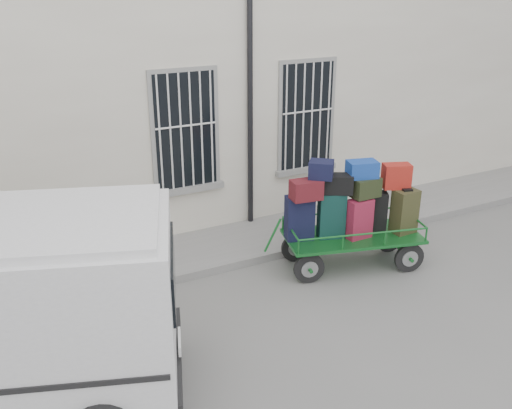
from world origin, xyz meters
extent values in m
plane|color=slate|center=(0.00, 0.00, 0.00)|extent=(80.00, 80.00, 0.00)
cube|color=beige|center=(0.00, 5.50, 3.00)|extent=(24.00, 5.00, 6.00)
cylinder|color=black|center=(0.95, 2.92, 2.80)|extent=(0.11, 0.11, 5.60)
cube|color=black|center=(-0.40, 2.98, 2.25)|extent=(1.20, 0.08, 2.20)
cube|color=gray|center=(-0.40, 2.96, 1.09)|extent=(1.45, 0.22, 0.12)
cube|color=black|center=(2.30, 2.98, 2.25)|extent=(1.20, 0.08, 2.20)
cube|color=gray|center=(2.30, 2.96, 1.09)|extent=(1.45, 0.22, 0.12)
cube|color=gray|center=(0.00, 2.20, 0.07)|extent=(24.00, 1.70, 0.15)
cylinder|color=black|center=(0.78, 0.34, 0.28)|extent=(0.55, 0.21, 0.55)
cylinder|color=gray|center=(0.78, 0.34, 0.28)|extent=(0.32, 0.17, 0.30)
cylinder|color=black|center=(0.99, 1.15, 0.28)|extent=(0.55, 0.21, 0.55)
cylinder|color=gray|center=(0.99, 1.15, 0.28)|extent=(0.32, 0.17, 0.30)
cylinder|color=black|center=(2.59, -0.14, 0.28)|extent=(0.55, 0.21, 0.55)
cylinder|color=gray|center=(2.59, -0.14, 0.28)|extent=(0.32, 0.17, 0.30)
cylinder|color=black|center=(2.80, 0.66, 0.28)|extent=(0.55, 0.21, 0.55)
cylinder|color=gray|center=(2.80, 0.66, 0.28)|extent=(0.32, 0.17, 0.30)
cube|color=#166224|center=(1.79, 0.50, 0.61)|extent=(2.63, 1.69, 0.06)
cylinder|color=#166224|center=(0.35, 0.89, 0.77)|extent=(0.32, 0.13, 0.62)
cube|color=black|center=(0.85, 0.83, 1.03)|extent=(0.55, 0.42, 0.79)
cube|color=black|center=(0.85, 0.83, 1.44)|extent=(0.23, 0.20, 0.03)
cube|color=black|center=(1.39, 0.62, 1.05)|extent=(0.52, 0.37, 0.83)
cube|color=black|center=(1.39, 0.62, 1.48)|extent=(0.21, 0.16, 0.03)
cube|color=maroon|center=(1.82, 0.38, 0.99)|extent=(0.45, 0.26, 0.71)
cube|color=black|center=(1.82, 0.38, 1.36)|extent=(0.21, 0.17, 0.03)
cube|color=black|center=(2.25, 0.52, 1.00)|extent=(0.52, 0.45, 0.73)
cube|color=black|center=(2.25, 0.52, 1.38)|extent=(0.20, 0.18, 0.03)
cube|color=#313018|center=(2.68, 0.20, 1.04)|extent=(0.43, 0.33, 0.81)
cube|color=black|center=(2.68, 0.20, 1.46)|extent=(0.20, 0.20, 0.03)
cube|color=#521810|center=(0.89, 0.69, 1.59)|extent=(0.56, 0.39, 0.34)
cube|color=black|center=(1.47, 0.61, 1.63)|extent=(0.60, 0.51, 0.33)
cube|color=black|center=(1.95, 0.45, 1.54)|extent=(0.50, 0.34, 0.34)
cube|color=maroon|center=(2.59, 0.40, 1.66)|extent=(0.55, 0.44, 0.44)
cube|color=black|center=(1.18, 0.69, 1.91)|extent=(0.53, 0.52, 0.30)
cube|color=navy|center=(1.92, 0.52, 1.85)|extent=(0.58, 0.45, 0.29)
cube|color=black|center=(-2.19, -1.23, 1.73)|extent=(0.55, 1.46, 0.60)
cube|color=black|center=(-2.20, -1.23, 0.47)|extent=(0.77, 1.95, 0.24)
cube|color=white|center=(-2.15, -1.24, 0.72)|extent=(0.18, 0.44, 0.13)
cylinder|color=black|center=(-2.64, -0.01, 0.37)|extent=(0.78, 0.47, 0.74)
camera|label=1|loc=(-4.06, -6.99, 4.95)|focal=40.00mm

